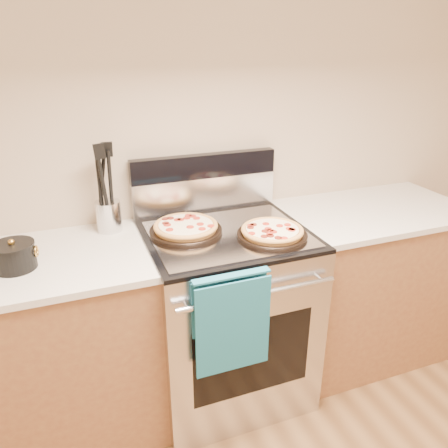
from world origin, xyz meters
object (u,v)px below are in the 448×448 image
object	(u,v)px
range_body	(226,316)
pepperoni_pizza_front	(272,232)
pepperoni_pizza_back	(186,228)
utensil_crock	(109,216)
saucepan	(14,257)

from	to	relation	value
range_body	pepperoni_pizza_front	world-z (taller)	pepperoni_pizza_front
range_body	pepperoni_pizza_front	size ratio (longest dim) A/B	2.84
pepperoni_pizza_back	range_body	bearing A→B (deg)	-16.59
pepperoni_pizza_back	pepperoni_pizza_front	distance (m)	0.40
pepperoni_pizza_front	utensil_crock	world-z (taller)	utensil_crock
range_body	pepperoni_pizza_front	xyz separation A→B (m)	(0.17, -0.13, 0.50)
pepperoni_pizza_back	utensil_crock	world-z (taller)	utensil_crock
pepperoni_pizza_back	saucepan	world-z (taller)	saucepan
pepperoni_pizza_back	pepperoni_pizza_front	world-z (taller)	pepperoni_pizza_back
range_body	pepperoni_pizza_front	distance (m)	0.54
utensil_crock	saucepan	bearing A→B (deg)	-147.65
pepperoni_pizza_back	saucepan	xyz separation A→B (m)	(-0.72, -0.07, 0.01)
range_body	pepperoni_pizza_back	bearing A→B (deg)	163.41
pepperoni_pizza_back	utensil_crock	distance (m)	0.38
utensil_crock	range_body	bearing A→B (deg)	-25.46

